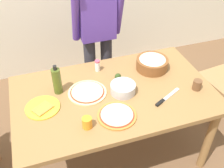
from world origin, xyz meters
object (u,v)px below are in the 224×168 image
mixing_bowl_steel (123,88)px  cup_orange (87,123)px  avocado (118,77)px  chef_knife (165,99)px  pizza_cooked_on_tray (117,115)px  popcorn_bowl (152,63)px  olive_oil_bottle (57,81)px  plate_with_slice (43,108)px  dining_table (114,101)px  pizza_raw_on_board (87,92)px  salt_shaker (97,66)px  person_cook (97,29)px  cup_small_brown (197,85)px

mixing_bowl_steel → cup_orange: size_ratio=2.35×
mixing_bowl_steel → avocado: mixing_bowl_steel is taller
chef_knife → pizza_cooked_on_tray: bearing=-173.1°
popcorn_bowl → mixing_bowl_steel: popcorn_bowl is taller
olive_oil_bottle → cup_orange: bearing=-73.7°
pizza_cooked_on_tray → plate_with_slice: size_ratio=1.11×
cup_orange → pizza_cooked_on_tray: bearing=8.4°
dining_table → mixing_bowl_steel: bearing=-15.0°
pizza_cooked_on_tray → olive_oil_bottle: olive_oil_bottle is taller
plate_with_slice → chef_knife: bearing=-12.1°
avocado → dining_table: bearing=-120.6°
pizza_raw_on_board → chef_knife: (0.55, -0.26, -0.00)m
plate_with_slice → salt_shaker: 0.62m
chef_knife → olive_oil_bottle: bearing=155.4°
pizza_raw_on_board → salt_shaker: size_ratio=2.91×
person_cook → mixing_bowl_steel: 0.79m
pizza_cooked_on_tray → olive_oil_bottle: bearing=131.5°
cup_small_brown → salt_shaker: size_ratio=0.80×
pizza_cooked_on_tray → dining_table: bearing=75.9°
pizza_raw_on_board → cup_orange: cup_orange is taller
plate_with_slice → pizza_cooked_on_tray: bearing=-26.2°
person_cook → plate_with_slice: size_ratio=6.23×
popcorn_bowl → cup_small_brown: (0.22, -0.38, -0.02)m
pizza_cooked_on_tray → chef_knife: 0.42m
mixing_bowl_steel → salt_shaker: 0.37m
olive_oil_bottle → chef_knife: 0.85m
cup_orange → avocado: size_ratio=1.21×
popcorn_bowl → salt_shaker: bearing=165.4°
person_cook → pizza_raw_on_board: 0.77m
dining_table → salt_shaker: 0.36m
popcorn_bowl → pizza_cooked_on_tray: bearing=-136.7°
pizza_cooked_on_tray → person_cook: bearing=81.8°
pizza_raw_on_board → avocado: size_ratio=4.41×
dining_table → olive_oil_bottle: 0.49m
cup_small_brown → avocado: size_ratio=1.21×
cup_orange → chef_knife: 0.65m
dining_table → person_cook: person_cook is taller
dining_table → popcorn_bowl: popcorn_bowl is taller
cup_orange → cup_small_brown: size_ratio=1.00×
pizza_raw_on_board → mixing_bowl_steel: bearing=-16.1°
olive_oil_bottle → salt_shaker: size_ratio=2.42×
dining_table → salt_shaker: salt_shaker is taller
cup_orange → cup_small_brown: same height
mixing_bowl_steel → avocado: size_ratio=2.86×
pizza_raw_on_board → pizza_cooked_on_tray: size_ratio=1.07×
chef_knife → avocado: 0.44m
dining_table → pizza_cooked_on_tray: (-0.06, -0.25, 0.10)m
pizza_raw_on_board → popcorn_bowl: bearing=13.2°
cup_small_brown → chef_knife: cup_small_brown is taller
pizza_raw_on_board → olive_oil_bottle: (-0.22, 0.09, 0.10)m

